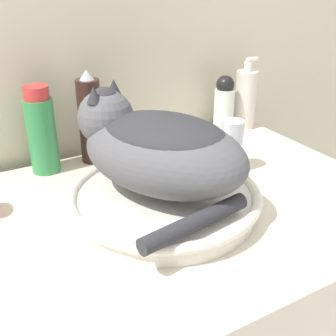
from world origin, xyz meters
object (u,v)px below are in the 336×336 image
(shampoo_bottle_tall, at_px, (42,132))
(hairspray_can_black, at_px, (90,120))
(cat, at_px, (157,147))
(soap_pump_bottle, at_px, (245,99))
(lotion_bottle_white, at_px, (224,104))
(faucet, at_px, (229,143))

(shampoo_bottle_tall, xyz_separation_m, hairspray_can_black, (0.11, -0.00, 0.01))
(shampoo_bottle_tall, bearing_deg, cat, -62.23)
(shampoo_bottle_tall, xyz_separation_m, soap_pump_bottle, (0.57, -0.00, -0.01))
(soap_pump_bottle, xyz_separation_m, lotion_bottle_white, (-0.07, 0.00, -0.00))
(shampoo_bottle_tall, height_order, soap_pump_bottle, soap_pump_bottle)
(cat, bearing_deg, soap_pump_bottle, -87.57)
(cat, relative_size, shampoo_bottle_tall, 1.91)
(shampoo_bottle_tall, height_order, lotion_bottle_white, shampoo_bottle_tall)
(cat, height_order, hairspray_can_black, cat)
(faucet, height_order, hairspray_can_black, hairspray_can_black)
(faucet, height_order, soap_pump_bottle, soap_pump_bottle)
(shampoo_bottle_tall, relative_size, soap_pump_bottle, 0.99)
(soap_pump_bottle, distance_m, hairspray_can_black, 0.46)
(soap_pump_bottle, xyz_separation_m, hairspray_can_black, (-0.46, -0.00, 0.02))
(hairspray_can_black, xyz_separation_m, lotion_bottle_white, (0.38, 0.00, -0.02))
(shampoo_bottle_tall, height_order, hairspray_can_black, hairspray_can_black)
(cat, bearing_deg, faucet, -104.41)
(hairspray_can_black, bearing_deg, lotion_bottle_white, 0.00)
(lotion_bottle_white, bearing_deg, cat, -142.54)
(faucet, xyz_separation_m, hairspray_can_black, (-0.24, 0.21, 0.03))
(hairspray_can_black, bearing_deg, shampoo_bottle_tall, 180.00)
(soap_pump_bottle, distance_m, lotion_bottle_white, 0.07)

